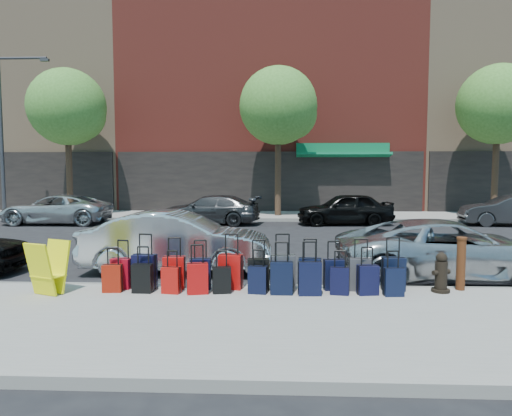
{
  "coord_description": "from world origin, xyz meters",
  "views": [
    {
      "loc": [
        0.38,
        -13.07,
        2.32
      ],
      "look_at": [
        -0.11,
        -1.5,
        1.39
      ],
      "focal_mm": 32.0,
      "sensor_mm": 36.0,
      "label": 1
    }
  ],
  "objects_px": {
    "car_near_1": "(178,242)",
    "streetlight": "(5,123)",
    "fire_hydrant": "(441,274)",
    "bollard": "(461,263)",
    "car_far_2": "(345,209)",
    "car_near_2": "(448,250)",
    "tree_right": "(501,107)",
    "display_rack": "(48,268)",
    "car_far_1": "(210,210)",
    "suitcase_front_5": "(258,274)",
    "car_far_3": "(511,210)",
    "car_far_0": "(56,209)",
    "tree_center": "(281,108)",
    "tree_left": "(70,109)"
  },
  "relations": [
    {
      "from": "car_near_1",
      "to": "streetlight",
      "type": "bearing_deg",
      "value": 43.82
    },
    {
      "from": "streetlight",
      "to": "fire_hydrant",
      "type": "height_order",
      "value": "streetlight"
    },
    {
      "from": "bollard",
      "to": "car_far_2",
      "type": "xyz_separation_m",
      "value": [
        -0.39,
        11.51,
        0.05
      ]
    },
    {
      "from": "fire_hydrant",
      "to": "car_near_2",
      "type": "bearing_deg",
      "value": 42.05
    },
    {
      "from": "tree_right",
      "to": "display_rack",
      "type": "bearing_deg",
      "value": -134.93
    },
    {
      "from": "tree_right",
      "to": "car_far_1",
      "type": "xyz_separation_m",
      "value": [
        -13.66,
        -2.74,
        -4.77
      ]
    },
    {
      "from": "suitcase_front_5",
      "to": "display_rack",
      "type": "height_order",
      "value": "display_rack"
    },
    {
      "from": "tree_right",
      "to": "streetlight",
      "type": "distance_m",
      "value": 23.96
    },
    {
      "from": "tree_right",
      "to": "bollard",
      "type": "xyz_separation_m",
      "value": [
        -7.36,
        -14.19,
        -4.76
      ]
    },
    {
      "from": "car_near_2",
      "to": "car_far_3",
      "type": "height_order",
      "value": "car_far_3"
    },
    {
      "from": "streetlight",
      "to": "car_near_2",
      "type": "height_order",
      "value": "streetlight"
    },
    {
      "from": "tree_right",
      "to": "car_far_0",
      "type": "height_order",
      "value": "tree_right"
    },
    {
      "from": "fire_hydrant",
      "to": "car_far_1",
      "type": "height_order",
      "value": "car_far_1"
    },
    {
      "from": "fire_hydrant",
      "to": "car_far_1",
      "type": "bearing_deg",
      "value": 92.87
    },
    {
      "from": "tree_right",
      "to": "streetlight",
      "type": "height_order",
      "value": "streetlight"
    },
    {
      "from": "streetlight",
      "to": "car_near_1",
      "type": "relative_size",
      "value": 1.87
    },
    {
      "from": "suitcase_front_5",
      "to": "car_near_2",
      "type": "height_order",
      "value": "car_near_2"
    },
    {
      "from": "tree_center",
      "to": "car_far_3",
      "type": "distance_m",
      "value": 11.21
    },
    {
      "from": "suitcase_front_5",
      "to": "car_near_2",
      "type": "xyz_separation_m",
      "value": [
        4.0,
        1.57,
        0.21
      ]
    },
    {
      "from": "tree_left",
      "to": "tree_center",
      "type": "xyz_separation_m",
      "value": [
        10.5,
        0.0,
        0.0
      ]
    },
    {
      "from": "suitcase_front_5",
      "to": "bollard",
      "type": "relative_size",
      "value": 0.95
    },
    {
      "from": "tree_right",
      "to": "car_far_2",
      "type": "xyz_separation_m",
      "value": [
        -7.75,
        -2.68,
        -4.71
      ]
    },
    {
      "from": "bollard",
      "to": "car_far_1",
      "type": "height_order",
      "value": "car_far_1"
    },
    {
      "from": "car_near_1",
      "to": "car_far_2",
      "type": "bearing_deg",
      "value": -28.11
    },
    {
      "from": "streetlight",
      "to": "car_far_3",
      "type": "xyz_separation_m",
      "value": [
        23.21,
        -2.07,
        -4.0
      ]
    },
    {
      "from": "suitcase_front_5",
      "to": "car_far_2",
      "type": "bearing_deg",
      "value": 72.75
    },
    {
      "from": "car_near_2",
      "to": "car_near_1",
      "type": "bearing_deg",
      "value": 83.13
    },
    {
      "from": "display_rack",
      "to": "car_near_1",
      "type": "bearing_deg",
      "value": 76.58
    },
    {
      "from": "tree_center",
      "to": "car_far_0",
      "type": "distance_m",
      "value": 11.41
    },
    {
      "from": "streetlight",
      "to": "suitcase_front_5",
      "type": "relative_size",
      "value": 8.63
    },
    {
      "from": "bollard",
      "to": "car_near_2",
      "type": "xyz_separation_m",
      "value": [
        0.29,
        1.41,
        -0.0
      ]
    },
    {
      "from": "tree_right",
      "to": "suitcase_front_5",
      "type": "relative_size",
      "value": 7.85
    },
    {
      "from": "car_far_0",
      "to": "car_far_3",
      "type": "distance_m",
      "value": 19.72
    },
    {
      "from": "fire_hydrant",
      "to": "bollard",
      "type": "distance_m",
      "value": 0.48
    },
    {
      "from": "car_near_2",
      "to": "bollard",
      "type": "bearing_deg",
      "value": 166.17
    },
    {
      "from": "tree_left",
      "to": "tree_center",
      "type": "bearing_deg",
      "value": 0.0
    },
    {
      "from": "tree_left",
      "to": "car_far_1",
      "type": "xyz_separation_m",
      "value": [
        7.34,
        -2.74,
        -4.77
      ]
    },
    {
      "from": "tree_left",
      "to": "suitcase_front_5",
      "type": "distance_m",
      "value": 18.14
    },
    {
      "from": "tree_center",
      "to": "car_far_3",
      "type": "height_order",
      "value": "tree_center"
    },
    {
      "from": "car_far_0",
      "to": "tree_center",
      "type": "bearing_deg",
      "value": 106.53
    },
    {
      "from": "car_far_3",
      "to": "tree_right",
      "type": "bearing_deg",
      "value": 172.73
    },
    {
      "from": "suitcase_front_5",
      "to": "car_near_1",
      "type": "height_order",
      "value": "car_near_1"
    },
    {
      "from": "car_far_3",
      "to": "streetlight",
      "type": "bearing_deg",
      "value": -87.65
    },
    {
      "from": "tree_right",
      "to": "car_far_0",
      "type": "relative_size",
      "value": 1.55
    },
    {
      "from": "car_near_1",
      "to": "car_far_3",
      "type": "bearing_deg",
      "value": -51.65
    },
    {
      "from": "streetlight",
      "to": "car_far_1",
      "type": "height_order",
      "value": "streetlight"
    },
    {
      "from": "suitcase_front_5",
      "to": "car_far_2",
      "type": "distance_m",
      "value": 12.12
    },
    {
      "from": "streetlight",
      "to": "car_far_3",
      "type": "relative_size",
      "value": 1.99
    },
    {
      "from": "tree_right",
      "to": "suitcase_front_5",
      "type": "height_order",
      "value": "tree_right"
    },
    {
      "from": "tree_left",
      "to": "tree_right",
      "type": "distance_m",
      "value": 21.0
    }
  ]
}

